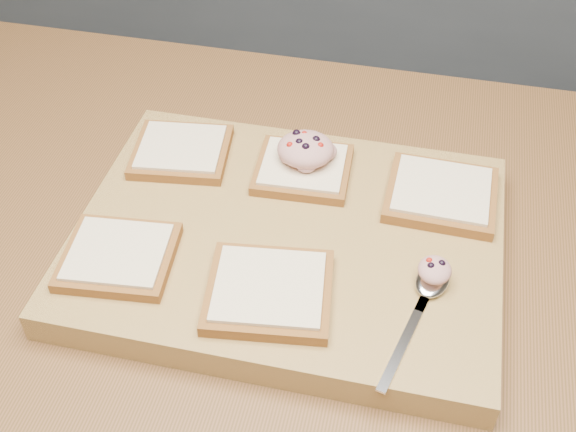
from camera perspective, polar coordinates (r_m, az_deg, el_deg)
name	(u,v)px	position (r m, az deg, el deg)	size (l,w,h in m)	color
back_counter	(454,9)	(2.22, 13.00, 15.68)	(3.60, 0.62, 0.94)	slate
cutting_board	(288,241)	(0.80, 0.00, -2.03)	(0.46, 0.35, 0.04)	tan
bread_far_left	(181,151)	(0.88, -8.43, 5.12)	(0.12, 0.12, 0.02)	brown
bread_far_center	(303,169)	(0.85, 1.20, 3.77)	(0.11, 0.11, 0.02)	brown
bread_far_right	(441,194)	(0.83, 12.02, 1.74)	(0.12, 0.11, 0.02)	brown
bread_near_left	(118,256)	(0.77, -13.25, -3.09)	(0.12, 0.11, 0.02)	brown
bread_near_center	(269,291)	(0.72, -1.51, -5.92)	(0.14, 0.13, 0.02)	brown
tuna_salad_dollop	(306,149)	(0.84, 1.40, 5.33)	(0.07, 0.06, 0.03)	#D8958B
spoon	(429,289)	(0.73, 11.04, -5.66)	(0.06, 0.17, 0.01)	silver
spoon_salad	(435,270)	(0.73, 11.51, -4.18)	(0.03, 0.04, 0.02)	#D8958B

